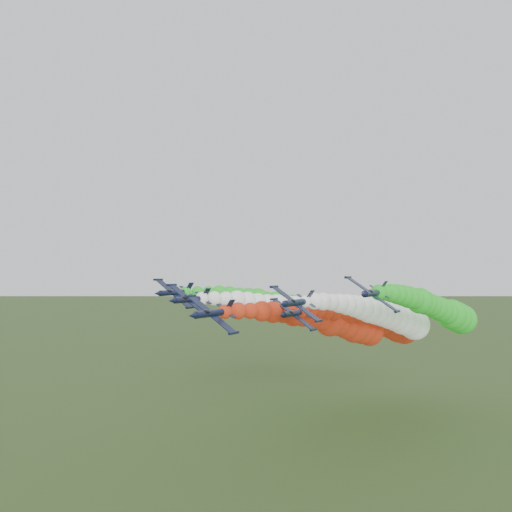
{
  "coord_description": "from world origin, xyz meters",
  "views": [
    {
      "loc": [
        49.01,
        -79.42,
        41.92
      ],
      "look_at": [
        0.97,
        7.69,
        45.76
      ],
      "focal_mm": 35.0,
      "sensor_mm": 36.0,
      "label": 1
    }
  ],
  "objects_px": {
    "jet_inner_left": "(313,314)",
    "jet_outer_left": "(292,308)",
    "jet_lead": "(339,324)",
    "jet_outer_right": "(443,311)",
    "jet_inner_right": "(391,317)",
    "jet_trail": "(382,323)"
  },
  "relations": [
    {
      "from": "jet_outer_right",
      "to": "jet_lead",
      "type": "bearing_deg",
      "value": -142.32
    },
    {
      "from": "jet_inner_left",
      "to": "jet_outer_right",
      "type": "xyz_separation_m",
      "value": [
        35.2,
        8.79,
        1.53
      ]
    },
    {
      "from": "jet_lead",
      "to": "jet_outer_left",
      "type": "height_order",
      "value": "jet_outer_left"
    },
    {
      "from": "jet_lead",
      "to": "jet_outer_right",
      "type": "height_order",
      "value": "jet_outer_right"
    },
    {
      "from": "jet_inner_left",
      "to": "jet_inner_right",
      "type": "height_order",
      "value": "jet_inner_left"
    },
    {
      "from": "jet_inner_left",
      "to": "jet_outer_right",
      "type": "height_order",
      "value": "jet_outer_right"
    },
    {
      "from": "jet_lead",
      "to": "jet_outer_right",
      "type": "relative_size",
      "value": 1.0
    },
    {
      "from": "jet_inner_left",
      "to": "jet_inner_right",
      "type": "relative_size",
      "value": 0.99
    },
    {
      "from": "jet_trail",
      "to": "jet_inner_left",
      "type": "bearing_deg",
      "value": -138.24
    },
    {
      "from": "jet_lead",
      "to": "jet_inner_left",
      "type": "distance_m",
      "value": 15.05
    },
    {
      "from": "jet_trail",
      "to": "jet_inner_right",
      "type": "bearing_deg",
      "value": -65.42
    },
    {
      "from": "jet_lead",
      "to": "jet_inner_left",
      "type": "height_order",
      "value": "jet_inner_left"
    },
    {
      "from": "jet_outer_left",
      "to": "jet_trail",
      "type": "relative_size",
      "value": 1.0
    },
    {
      "from": "jet_inner_left",
      "to": "jet_outer_right",
      "type": "relative_size",
      "value": 1.0
    },
    {
      "from": "jet_outer_left",
      "to": "jet_inner_right",
      "type": "bearing_deg",
      "value": -6.01
    },
    {
      "from": "jet_inner_left",
      "to": "jet_outer_left",
      "type": "relative_size",
      "value": 1.0
    },
    {
      "from": "jet_trail",
      "to": "jet_outer_right",
      "type": "bearing_deg",
      "value": -18.42
    },
    {
      "from": "jet_lead",
      "to": "jet_trail",
      "type": "bearing_deg",
      "value": 78.08
    },
    {
      "from": "jet_lead",
      "to": "jet_outer_left",
      "type": "relative_size",
      "value": 1.0
    },
    {
      "from": "jet_lead",
      "to": "jet_outer_right",
      "type": "distance_m",
      "value": 30.01
    },
    {
      "from": "jet_outer_left",
      "to": "jet_outer_right",
      "type": "distance_m",
      "value": 44.93
    },
    {
      "from": "jet_lead",
      "to": "jet_trail",
      "type": "distance_m",
      "value": 24.98
    }
  ]
}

